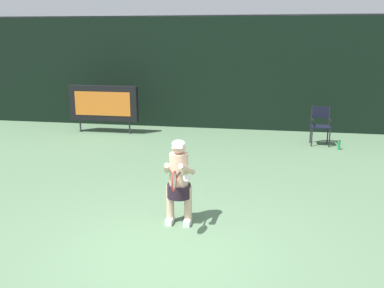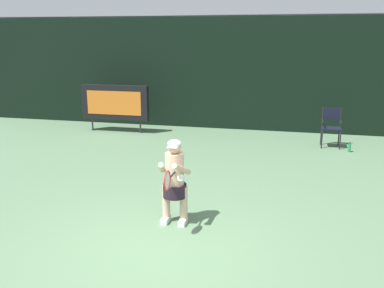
{
  "view_description": "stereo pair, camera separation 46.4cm",
  "coord_description": "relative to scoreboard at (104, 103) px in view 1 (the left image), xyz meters",
  "views": [
    {
      "loc": [
        1.33,
        -5.43,
        3.05
      ],
      "look_at": [
        -0.01,
        2.22,
        1.05
      ],
      "focal_mm": 39.95,
      "sensor_mm": 36.0,
      "label": 1
    },
    {
      "loc": [
        1.78,
        -5.34,
        3.05
      ],
      "look_at": [
        -0.01,
        2.22,
        1.05
      ],
      "focal_mm": 39.95,
      "sensor_mm": 36.0,
      "label": 2
    }
  ],
  "objects": [
    {
      "name": "backdrop_screen",
      "position": [
        3.7,
        1.32,
        0.86
      ],
      "size": [
        18.0,
        0.12,
        3.66
      ],
      "color": "black",
      "rests_on": "ground"
    },
    {
      "name": "tennis_racket",
      "position": [
        3.72,
        -6.7,
        -0.02
      ],
      "size": [
        0.03,
        0.6,
        0.31
      ],
      "rotation": [
        0.0,
        0.0,
        0.22
      ],
      "color": "black"
    },
    {
      "name": "ground",
      "position": [
        3.7,
        -7.36,
        -0.96
      ],
      "size": [
        18.0,
        22.0,
        0.03
      ],
      "color": "#597957"
    },
    {
      "name": "scoreboard",
      "position": [
        0.0,
        0.0,
        0.0
      ],
      "size": [
        2.2,
        0.21,
        1.5
      ],
      "color": "black",
      "rests_on": "ground"
    },
    {
      "name": "umpire_chair",
      "position": [
        6.57,
        -0.36,
        -0.33
      ],
      "size": [
        0.52,
        0.44,
        1.08
      ],
      "color": "black",
      "rests_on": "ground"
    },
    {
      "name": "tennis_player",
      "position": [
        3.68,
        -6.17,
        -0.19
      ],
      "size": [
        0.54,
        0.61,
        1.42
      ],
      "color": "white",
      "rests_on": "ground"
    },
    {
      "name": "water_bottle",
      "position": [
        7.03,
        -0.86,
        -0.82
      ],
      "size": [
        0.07,
        0.07,
        0.27
      ],
      "color": "#1B8E50",
      "rests_on": "ground"
    }
  ]
}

